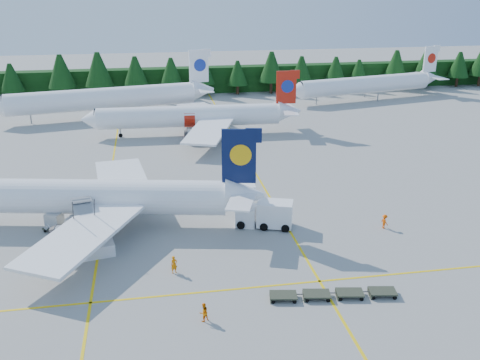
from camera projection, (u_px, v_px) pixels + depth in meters
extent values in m
plane|color=#9D9D98|center=(242.00, 255.00, 52.56)|extent=(320.00, 320.00, 0.00)
cube|color=yellow|center=(108.00, 190.00, 68.77)|extent=(0.25, 120.00, 0.01)
cube|color=yellow|center=(260.00, 181.00, 71.97)|extent=(0.25, 120.00, 0.01)
cube|color=yellow|center=(254.00, 287.00, 47.02)|extent=(80.00, 0.25, 0.01)
cube|color=black|center=(182.00, 80.00, 127.16)|extent=(220.00, 4.00, 6.00)
cylinder|color=white|center=(77.00, 197.00, 57.81)|extent=(32.30, 10.01, 3.79)
cube|color=#08133C|center=(239.00, 156.00, 55.73)|extent=(3.59, 1.03, 5.87)
cube|color=white|center=(121.00, 176.00, 65.47)|extent=(7.30, 14.76, 1.07)
cylinder|color=gray|center=(101.00, 194.00, 63.59)|extent=(3.54, 2.58, 1.99)
cube|color=white|center=(81.00, 235.00, 50.41)|extent=(11.90, 15.16, 1.07)
cylinder|color=gray|center=(72.00, 235.00, 53.31)|extent=(3.54, 2.58, 1.99)
cylinder|color=white|center=(189.00, 116.00, 92.31)|extent=(31.36, 4.87, 3.68)
cone|color=white|center=(89.00, 119.00, 90.20)|extent=(2.71, 3.77, 3.68)
cube|color=red|center=(286.00, 87.00, 92.81)|extent=(3.50, 0.46, 5.70)
cube|color=white|center=(202.00, 109.00, 100.09)|extent=(9.06, 14.76, 1.04)
cylinder|color=gray|center=(193.00, 119.00, 98.01)|extent=(3.20, 2.05, 1.93)
cube|color=white|center=(209.00, 131.00, 85.59)|extent=(9.93, 14.84, 1.04)
cylinder|color=gray|center=(197.00, 135.00, 88.12)|extent=(3.20, 2.05, 1.93)
cylinder|color=gray|center=(120.00, 133.00, 91.72)|extent=(0.22, 0.22, 1.56)
cylinder|color=white|center=(103.00, 99.00, 103.70)|extent=(35.86, 10.64, 4.20)
cube|color=white|center=(199.00, 66.00, 108.18)|extent=(3.99, 1.09, 6.51)
cylinder|color=gray|center=(31.00, 119.00, 100.31)|extent=(0.25, 0.25, 1.68)
cylinder|color=white|center=(365.00, 85.00, 119.32)|extent=(32.45, 10.77, 3.81)
cone|color=white|center=(295.00, 91.00, 113.06)|extent=(3.43, 4.30, 3.81)
cube|color=white|center=(430.00, 59.00, 123.94)|extent=(3.61, 1.11, 5.91)
cylinder|color=gray|center=(316.00, 101.00, 115.86)|extent=(0.23, 0.23, 1.52)
cube|color=white|center=(89.00, 249.00, 52.34)|extent=(5.14, 3.35, 1.24)
cube|color=gray|center=(85.00, 222.00, 53.63)|extent=(2.64, 4.77, 3.36)
cube|color=gray|center=(81.00, 200.00, 55.07)|extent=(2.26, 1.72, 0.14)
cube|color=white|center=(246.00, 216.00, 58.67)|extent=(2.67, 2.67, 2.21)
cube|color=black|center=(246.00, 211.00, 58.49)|extent=(2.34, 2.47, 0.95)
cube|color=white|center=(275.00, 214.00, 58.04)|extent=(4.33, 3.42, 2.74)
cube|color=#383B2B|center=(283.00, 295.00, 45.12)|extent=(2.49, 1.79, 0.13)
cube|color=#383B2B|center=(317.00, 294.00, 45.31)|extent=(2.49, 1.79, 0.13)
cube|color=#383B2B|center=(350.00, 292.00, 45.50)|extent=(2.49, 1.79, 0.13)
cube|color=#383B2B|center=(383.00, 291.00, 45.68)|extent=(2.49, 1.79, 0.13)
cube|color=#383B2B|center=(55.00, 227.00, 57.65)|extent=(2.70, 2.44, 0.14)
cube|color=silver|center=(54.00, 220.00, 57.35)|extent=(2.02, 2.00, 1.55)
cube|color=#383B2B|center=(76.00, 232.00, 56.56)|extent=(2.70, 2.44, 0.14)
cube|color=silver|center=(75.00, 224.00, 56.26)|extent=(2.02, 2.00, 1.55)
imported|color=orange|center=(174.00, 265.00, 49.07)|extent=(0.73, 0.60, 1.72)
imported|color=orange|center=(204.00, 312.00, 42.16)|extent=(0.97, 0.89, 1.60)
imported|color=#FC5505|center=(385.00, 221.00, 57.98)|extent=(0.58, 0.74, 1.60)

